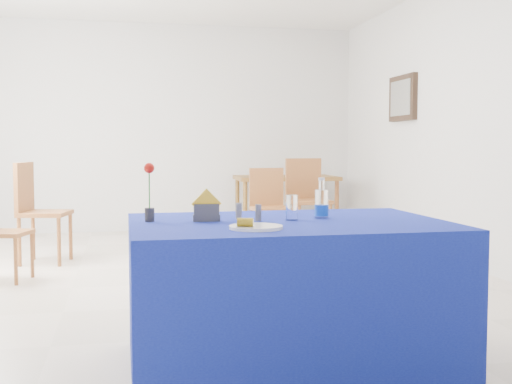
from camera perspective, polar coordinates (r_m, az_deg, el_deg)
floor at (r=5.47m, az=-4.28°, el=-8.00°), size 7.00×7.00×0.00m
room_shell at (r=5.39m, az=-4.38°, el=10.51°), size 7.00×7.00×7.00m
picture_frame at (r=7.62m, az=12.92°, el=8.14°), size 0.06×0.64×0.52m
picture_art at (r=7.61m, az=12.75°, el=8.15°), size 0.02×0.52×0.40m
plate at (r=2.97m, az=-0.00°, el=-3.14°), size 0.25×0.25×0.01m
drinking_glass at (r=3.33m, az=3.20°, el=-1.38°), size 0.06×0.06×0.13m
salt_shaker at (r=3.36m, az=-1.55°, el=-1.71°), size 0.03×0.03×0.08m
pepper_shaker at (r=3.27m, az=0.20°, el=-1.86°), size 0.03×0.03×0.08m
blue_table at (r=3.35m, az=2.88°, el=-9.05°), size 1.60×1.10×0.76m
water_bottle at (r=3.44m, az=5.84°, el=-1.12°), size 0.07×0.07×0.21m
napkin_holder at (r=3.27m, az=-4.43°, el=-1.76°), size 0.15×0.06×0.17m
rose_vase at (r=3.28m, az=-9.46°, el=-0.06°), size 0.05×0.05×0.30m
oak_table at (r=8.53m, az=2.66°, el=0.91°), size 1.34×0.89×0.76m
chair_bg_left at (r=7.30m, az=1.14°, el=-0.85°), size 0.42×0.42×0.90m
chair_bg_right at (r=7.67m, az=4.51°, el=-0.17°), size 0.48×0.48×1.00m
chair_win_b at (r=6.63m, az=-18.99°, el=-1.11°), size 0.52×0.52×0.99m
banana_pieces at (r=2.93m, az=-0.94°, el=-2.70°), size 0.08×0.06×0.04m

